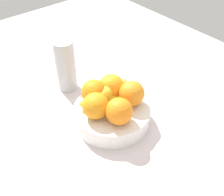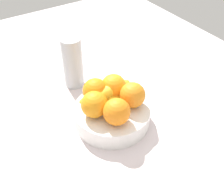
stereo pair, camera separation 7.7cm
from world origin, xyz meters
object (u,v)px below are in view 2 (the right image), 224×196
at_px(orange_back_left, 95,91).
at_px(orange_back_right, 94,104).
at_px(thermos_tumbler, 73,63).
at_px(orange_front_left, 117,112).
at_px(orange_front_right, 132,95).
at_px(fruit_bowl, 112,115).
at_px(orange_center, 114,86).
at_px(banana_bunch, 107,95).

height_order(orange_back_left, orange_back_right, same).
bearing_deg(thermos_tumbler, orange_front_left, 177.82).
xyz_separation_m(orange_front_right, orange_back_left, (0.08, 0.08, 0.00)).
distance_m(fruit_bowl, orange_center, 0.09).
distance_m(orange_back_left, orange_back_right, 0.06).
bearing_deg(orange_back_right, orange_front_right, -102.31).
relative_size(orange_center, orange_back_right, 1.00).
distance_m(orange_front_right, thermos_tumbler, 0.27).
bearing_deg(orange_back_right, orange_back_left, -33.24).
relative_size(fruit_bowl, thermos_tumbler, 1.25).
relative_size(orange_back_right, banana_bunch, 0.44).
height_order(orange_front_left, orange_center, same).
xyz_separation_m(banana_bunch, thermos_tumbler, (0.21, 0.01, 0.01)).
bearing_deg(banana_bunch, fruit_bowl, 176.37).
xyz_separation_m(orange_front_right, banana_bunch, (0.05, 0.06, -0.01)).
relative_size(banana_bunch, thermos_tumbler, 0.95).
bearing_deg(orange_center, orange_back_left, 78.29).
bearing_deg(banana_bunch, orange_back_right, 113.62).
bearing_deg(orange_back_left, thermos_tumbler, -4.45).
height_order(orange_center, orange_back_left, same).
bearing_deg(orange_back_left, orange_center, -101.71).
xyz_separation_m(orange_center, orange_back_right, (-0.04, 0.09, 0.00)).
distance_m(fruit_bowl, orange_front_left, 0.09).
distance_m(fruit_bowl, thermos_tumbler, 0.25).
bearing_deg(orange_center, orange_front_left, 151.07).
bearing_deg(banana_bunch, orange_back_left, 45.13).
distance_m(orange_back_left, banana_bunch, 0.04).
bearing_deg(thermos_tumbler, orange_center, -167.08).
bearing_deg(banana_bunch, thermos_tumbler, 3.30).
distance_m(banana_bunch, thermos_tumbler, 0.21).
bearing_deg(orange_front_left, orange_back_right, 31.71).
xyz_separation_m(orange_center, thermos_tumbler, (0.20, 0.04, -0.00)).
relative_size(fruit_bowl, orange_back_right, 2.98).
bearing_deg(fruit_bowl, orange_back_right, 86.27).
height_order(fruit_bowl, orange_back_left, orange_back_left).
distance_m(orange_back_right, thermos_tumbler, 0.24).
bearing_deg(orange_back_left, banana_bunch, -134.87).
height_order(orange_center, banana_bunch, orange_center).
bearing_deg(orange_front_right, thermos_tumbler, 14.93).
bearing_deg(orange_front_left, orange_front_right, -66.68).
xyz_separation_m(orange_back_right, thermos_tumbler, (0.24, -0.05, -0.00)).
xyz_separation_m(orange_front_left, orange_back_right, (0.06, 0.04, 0.00)).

